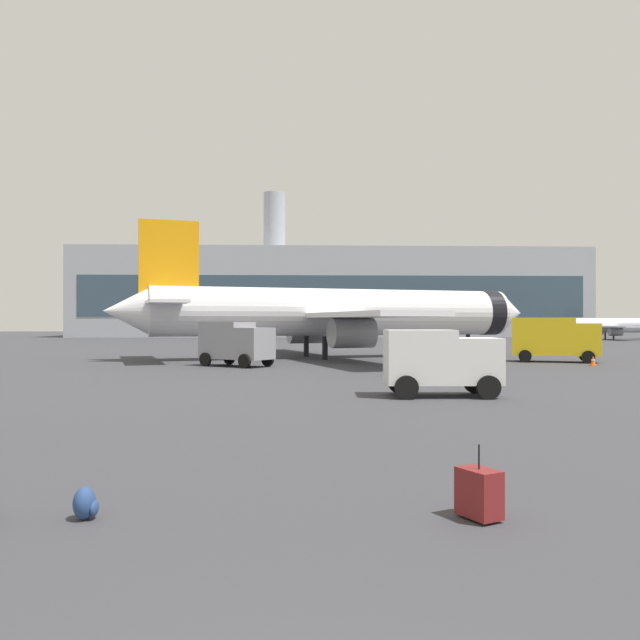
% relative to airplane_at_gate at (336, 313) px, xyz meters
% --- Properties ---
extents(airplane_at_gate, '(35.16, 32.06, 10.50)m').
position_rel_airplane_at_gate_xyz_m(airplane_at_gate, '(0.00, 0.00, 0.00)').
color(airplane_at_gate, white).
rests_on(airplane_at_gate, ground).
extents(airplane_taxiing, '(22.54, 20.29, 6.64)m').
position_rel_airplane_at_gate_xyz_m(airplane_taxiing, '(48.07, 54.01, -1.35)').
color(airplane_taxiing, silver).
rests_on(airplane_taxiing, ground).
extents(service_truck, '(5.16, 4.63, 2.90)m').
position_rel_airplane_at_gate_xyz_m(service_truck, '(-7.22, -9.97, -2.05)').
color(service_truck, gray).
rests_on(service_truck, ground).
extents(fuel_truck, '(6.46, 4.31, 3.20)m').
position_rel_airplane_at_gate_xyz_m(fuel_truck, '(15.46, -6.27, -1.88)').
color(fuel_truck, yellow).
rests_on(fuel_truck, ground).
extents(cargo_van, '(4.46, 2.44, 2.60)m').
position_rel_airplane_at_gate_xyz_m(cargo_van, '(2.27, -27.67, -2.21)').
color(cargo_van, white).
rests_on(cargo_van, ground).
extents(safety_cone_near, '(0.44, 0.44, 0.66)m').
position_rel_airplane_at_gate_xyz_m(safety_cone_near, '(16.39, -10.40, -3.33)').
color(safety_cone_near, '#F2590C').
rests_on(safety_cone_near, ground).
extents(safety_cone_mid, '(0.44, 0.44, 0.63)m').
position_rel_airplane_at_gate_xyz_m(safety_cone_mid, '(10.43, -5.99, -3.35)').
color(safety_cone_mid, '#F2590C').
rests_on(safety_cone_mid, ground).
extents(safety_cone_far, '(0.44, 0.44, 0.62)m').
position_rel_airplane_at_gate_xyz_m(safety_cone_far, '(2.56, -17.11, -3.35)').
color(safety_cone_far, '#F2590C').
rests_on(safety_cone_far, ground).
extents(safety_cone_outer, '(0.44, 0.44, 0.70)m').
position_rel_airplane_at_gate_xyz_m(safety_cone_outer, '(-6.01, 8.88, -3.31)').
color(safety_cone_outer, '#F2590C').
rests_on(safety_cone_outer, ground).
extents(rolling_suitcase, '(0.64, 0.75, 1.10)m').
position_rel_airplane_at_gate_xyz_m(rolling_suitcase, '(-0.73, -43.44, -3.27)').
color(rolling_suitcase, maroon).
rests_on(rolling_suitcase, ground).
extents(traveller_backpack, '(0.36, 0.40, 0.48)m').
position_rel_airplane_at_gate_xyz_m(traveller_backpack, '(-6.51, -43.21, -3.42)').
color(traveller_backpack, navy).
rests_on(traveller_backpack, ground).
extents(terminal_building, '(100.14, 22.58, 29.27)m').
position_rel_airplane_at_gate_xyz_m(terminal_building, '(4.10, 80.81, 5.06)').
color(terminal_building, '#9EA3AD').
rests_on(terminal_building, ground).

